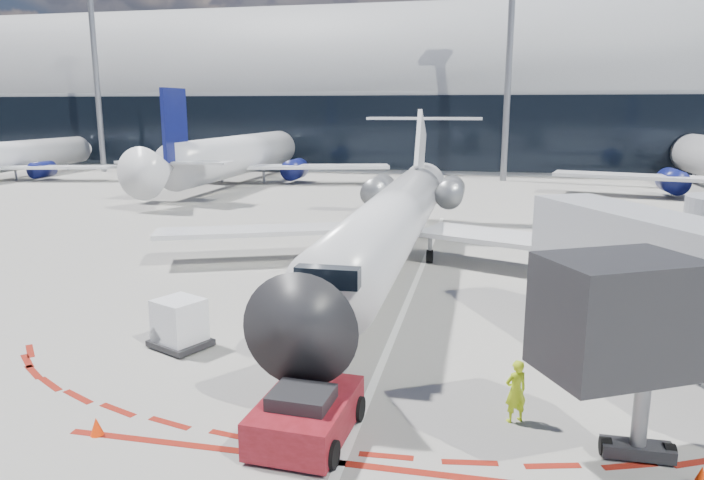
% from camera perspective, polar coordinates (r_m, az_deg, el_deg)
% --- Properties ---
extents(ground, '(260.00, 260.00, 0.00)m').
position_cam_1_polar(ground, '(25.75, 4.77, -6.34)').
color(ground, slate).
rests_on(ground, ground).
extents(apron_centerline, '(0.25, 40.00, 0.01)m').
position_cam_1_polar(apron_centerline, '(27.65, 5.30, -5.05)').
color(apron_centerline, silver).
rests_on(apron_centerline, ground).
extents(apron_stop_bar, '(14.00, 0.25, 0.01)m').
position_cam_1_polar(apron_stop_bar, '(15.40, -1.04, -19.61)').
color(apron_stop_bar, maroon).
rests_on(apron_stop_bar, ground).
extents(terminal_building, '(150.00, 24.15, 24.00)m').
position_cam_1_polar(terminal_building, '(89.30, 10.31, 12.07)').
color(terminal_building, gray).
rests_on(terminal_building, ground).
extents(jet_bridge, '(10.03, 15.20, 4.90)m').
position_cam_1_polar(jet_bridge, '(22.89, 28.97, -2.34)').
color(jet_bridge, '#9B9DA3').
rests_on(jet_bridge, ground).
extents(light_mast_west, '(0.70, 0.70, 25.00)m').
position_cam_1_polar(light_mast_west, '(86.87, -22.25, 14.03)').
color(light_mast_west, gray).
rests_on(light_mast_west, ground).
extents(light_mast_centre, '(0.70, 0.70, 25.00)m').
position_cam_1_polar(light_mast_centre, '(72.44, 14.06, 15.13)').
color(light_mast_centre, gray).
rests_on(light_mast_centre, ground).
extents(regional_jet, '(25.78, 31.79, 7.96)m').
position_cam_1_polar(regional_jet, '(31.69, 3.93, 2.10)').
color(regional_jet, silver).
rests_on(regional_jet, ground).
extents(pushback_tug, '(2.47, 5.38, 1.38)m').
position_cam_1_polar(pushback_tug, '(16.16, -4.19, -15.55)').
color(pushback_tug, '#5D0D11').
rests_on(pushback_tug, ground).
extents(ramp_worker, '(0.74, 0.66, 1.71)m').
position_cam_1_polar(ramp_worker, '(17.27, 14.67, -13.14)').
color(ramp_worker, '#C1E718').
rests_on(ramp_worker, ground).
extents(uld_container, '(2.30, 2.16, 1.71)m').
position_cam_1_polar(uld_container, '(22.33, -15.40, -7.36)').
color(uld_container, black).
rests_on(uld_container, ground).
extents(safety_cone_left, '(0.34, 0.34, 0.47)m').
position_cam_1_polar(safety_cone_left, '(17.61, -22.21, -15.41)').
color(safety_cone_left, '#F93305').
rests_on(safety_cone_left, ground).
extents(safety_cone_right, '(0.33, 0.33, 0.45)m').
position_cam_1_polar(safety_cone_right, '(16.41, 29.17, -18.23)').
color(safety_cone_right, '#F93305').
rests_on(safety_cone_right, ground).
extents(bg_airliner_0, '(30.84, 32.66, 9.98)m').
position_cam_1_polar(bg_airliner_0, '(82.10, -29.21, 8.32)').
color(bg_airliner_0, silver).
rests_on(bg_airliner_0, ground).
extents(bg_airliner_1, '(37.33, 39.52, 12.08)m').
position_cam_1_polar(bg_airliner_1, '(70.48, -9.72, 10.14)').
color(bg_airliner_1, silver).
rests_on(bg_airliner_1, ground).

